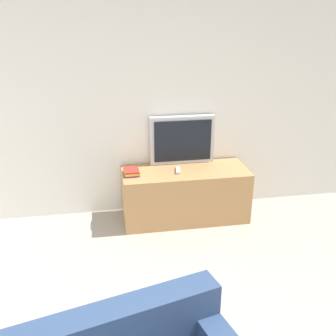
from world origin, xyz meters
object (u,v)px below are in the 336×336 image
(book_stack, at_px, (132,172))
(tv_stand, at_px, (185,194))
(remote_on_stand, at_px, (178,170))
(television, at_px, (182,140))

(book_stack, bearing_deg, tv_stand, 1.58)
(book_stack, bearing_deg, remote_on_stand, -0.21)
(tv_stand, xyz_separation_m, television, (0.01, 0.23, 0.55))
(television, distance_m, book_stack, 0.68)
(television, distance_m, remote_on_stand, 0.37)
(television, bearing_deg, tv_stand, -92.36)
(tv_stand, distance_m, television, 0.60)
(television, height_order, remote_on_stand, television)
(tv_stand, height_order, remote_on_stand, remote_on_stand)
(tv_stand, relative_size, remote_on_stand, 7.25)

